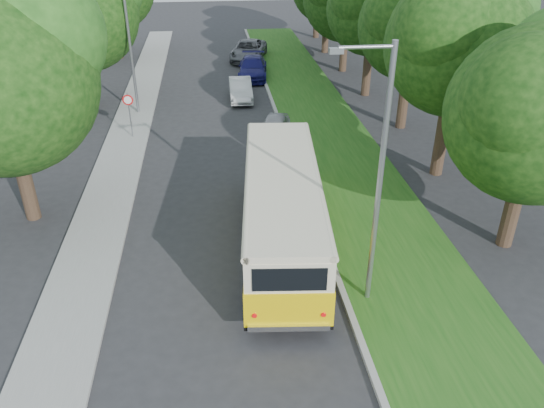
{
  "coord_description": "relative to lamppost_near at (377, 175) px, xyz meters",
  "views": [
    {
      "loc": [
        -0.2,
        -15.17,
        10.77
      ],
      "look_at": [
        1.74,
        1.32,
        1.5
      ],
      "focal_mm": 35.0,
      "sensor_mm": 36.0,
      "label": 1
    }
  ],
  "objects": [
    {
      "name": "ground",
      "position": [
        -4.21,
        2.5,
        -4.37
      ],
      "size": [
        120.0,
        120.0,
        0.0
      ],
      "primitive_type": "plane",
      "color": "#2A2A2C",
      "rests_on": "ground"
    },
    {
      "name": "curb",
      "position": [
        -0.61,
        7.5,
        -4.29
      ],
      "size": [
        0.2,
        70.0,
        0.15
      ],
      "primitive_type": "cube",
      "color": "gray",
      "rests_on": "ground"
    },
    {
      "name": "grass_verge",
      "position": [
        1.74,
        7.5,
        -4.3
      ],
      "size": [
        4.5,
        70.0,
        0.13
      ],
      "primitive_type": "cube",
      "color": "#1D5015",
      "rests_on": "ground"
    },
    {
      "name": "sidewalk",
      "position": [
        -9.01,
        7.5,
        -4.31
      ],
      "size": [
        2.2,
        70.0,
        0.12
      ],
      "primitive_type": "cube",
      "color": "gray",
      "rests_on": "ground"
    },
    {
      "name": "treeline",
      "position": [
        -1.06,
        20.49,
        1.56
      ],
      "size": [
        24.27,
        41.91,
        9.46
      ],
      "color": "#332319",
      "rests_on": "ground"
    },
    {
      "name": "lamppost_near",
      "position": [
        0.0,
        0.0,
        0.0
      ],
      "size": [
        1.71,
        0.16,
        8.0
      ],
      "color": "gray",
      "rests_on": "ground"
    },
    {
      "name": "lamppost_far",
      "position": [
        -8.91,
        18.5,
        -0.25
      ],
      "size": [
        1.71,
        0.16,
        7.5
      ],
      "color": "gray",
      "rests_on": "ground"
    },
    {
      "name": "warning_sign",
      "position": [
        -8.71,
        14.48,
        -2.66
      ],
      "size": [
        0.56,
        0.1,
        2.5
      ],
      "color": "gray",
      "rests_on": "ground"
    },
    {
      "name": "vintage_bus",
      "position": [
        -2.17,
        3.31,
        -2.88
      ],
      "size": [
        3.54,
        10.25,
        2.99
      ],
      "primitive_type": null,
      "rotation": [
        0.0,
        0.0,
        -0.1
      ],
      "color": "yellow",
      "rests_on": "ground"
    },
    {
      "name": "car_silver",
      "position": [
        -1.21,
        13.41,
        -3.74
      ],
      "size": [
        2.35,
        3.94,
        1.25
      ],
      "primitive_type": "imported",
      "rotation": [
        0.0,
        0.0,
        -0.25
      ],
      "color": "#AAAAAF",
      "rests_on": "ground"
    },
    {
      "name": "car_white",
      "position": [
        -2.53,
        20.53,
        -3.71
      ],
      "size": [
        1.41,
        3.98,
        1.31
      ],
      "primitive_type": "imported",
      "rotation": [
        0.0,
        0.0,
        -0.01
      ],
      "color": "silver",
      "rests_on": "ground"
    },
    {
      "name": "car_blue",
      "position": [
        -1.32,
        25.5,
        -3.66
      ],
      "size": [
        2.53,
        5.11,
        1.43
      ],
      "primitive_type": "imported",
      "rotation": [
        0.0,
        0.0,
        -0.11
      ],
      "color": "navy",
      "rests_on": "ground"
    },
    {
      "name": "car_grey",
      "position": [
        -1.21,
        30.75,
        -3.62
      ],
      "size": [
        3.64,
        5.82,
        1.5
      ],
      "primitive_type": "imported",
      "rotation": [
        0.0,
        0.0,
        -0.23
      ],
      "color": "#5C5E64",
      "rests_on": "ground"
    }
  ]
}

